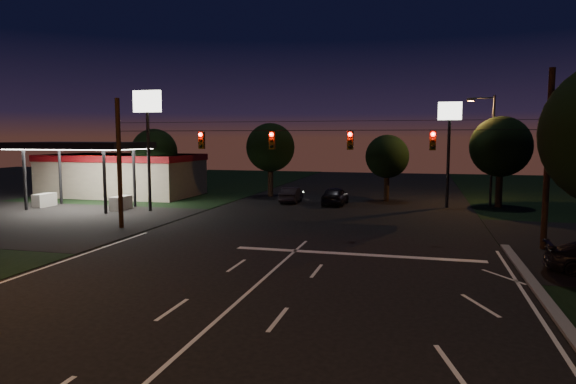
% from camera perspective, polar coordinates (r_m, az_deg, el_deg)
% --- Properties ---
extents(ground, '(140.00, 140.00, 0.00)m').
position_cam_1_polar(ground, '(15.21, -10.07, -15.66)').
color(ground, black).
rests_on(ground, ground).
extents(cross_street_left, '(20.00, 16.00, 0.02)m').
position_cam_1_polar(cross_street_left, '(39.21, -27.12, -2.83)').
color(cross_street_left, black).
rests_on(cross_street_left, ground).
extents(stop_bar, '(12.00, 0.50, 0.01)m').
position_cam_1_polar(stop_bar, '(25.12, 7.51, -6.87)').
color(stop_bar, silver).
rests_on(stop_bar, ground).
extents(utility_pole_right, '(0.30, 0.30, 9.00)m').
position_cam_1_polar(utility_pole_right, '(28.99, 26.46, -5.73)').
color(utility_pole_right, black).
rests_on(utility_pole_right, ground).
extents(utility_pole_left, '(0.28, 0.28, 8.00)m').
position_cam_1_polar(utility_pole_left, '(33.59, -18.01, -3.84)').
color(utility_pole_left, black).
rests_on(utility_pole_left, ground).
extents(signal_span, '(24.00, 0.40, 1.56)m').
position_cam_1_polar(signal_span, '(28.41, 2.50, 5.85)').
color(signal_span, black).
rests_on(signal_span, ground).
extents(gas_station, '(14.20, 16.10, 5.25)m').
position_cam_1_polar(gas_station, '(51.50, -18.12, 2.18)').
color(gas_station, gray).
rests_on(gas_station, ground).
extents(pole_sign_left_near, '(2.20, 0.30, 9.10)m').
position_cam_1_polar(pole_sign_left_near, '(40.16, -15.34, 7.81)').
color(pole_sign_left_near, black).
rests_on(pole_sign_left_near, ground).
extents(pole_sign_right, '(1.80, 0.30, 8.40)m').
position_cam_1_polar(pole_sign_right, '(42.85, 17.48, 6.63)').
color(pole_sign_right, black).
rests_on(pole_sign_right, ground).
extents(street_light_right_far, '(2.20, 0.35, 9.00)m').
position_cam_1_polar(street_light_right_far, '(45.11, 21.45, 5.19)').
color(street_light_right_far, black).
rests_on(street_light_right_far, ground).
extents(tree_far_a, '(4.20, 4.20, 6.42)m').
position_cam_1_polar(tree_far_a, '(49.18, -14.54, 4.30)').
color(tree_far_a, black).
rests_on(tree_far_a, ground).
extents(tree_far_b, '(4.60, 4.60, 6.98)m').
position_cam_1_polar(tree_far_b, '(48.98, -1.91, 4.90)').
color(tree_far_b, black).
rests_on(tree_far_b, ground).
extents(tree_far_c, '(3.80, 3.80, 5.86)m').
position_cam_1_polar(tree_far_c, '(46.03, 10.99, 3.83)').
color(tree_far_c, black).
rests_on(tree_far_c, ground).
extents(tree_far_d, '(4.80, 4.80, 7.30)m').
position_cam_1_polar(tree_far_d, '(44.35, 22.56, 4.60)').
color(tree_far_d, black).
rests_on(tree_far_d, ground).
extents(car_oncoming_a, '(1.87, 4.50, 1.52)m').
position_cam_1_polar(car_oncoming_a, '(43.17, 5.26, -0.40)').
color(car_oncoming_a, black).
rests_on(car_oncoming_a, ground).
extents(car_oncoming_b, '(1.56, 4.05, 1.32)m').
position_cam_1_polar(car_oncoming_b, '(44.51, 0.37, -0.32)').
color(car_oncoming_b, black).
rests_on(car_oncoming_b, ground).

